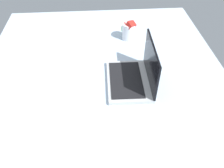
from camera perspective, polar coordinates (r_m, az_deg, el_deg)
bed_mattress at (r=129.53cm, az=-1.76°, el=-3.42°), size 180.00×140.00×18.00cm
laptop at (r=123.17cm, az=5.61°, el=2.02°), size 33.54×23.78×23.00cm
snack_cup at (r=158.00cm, az=4.16°, el=13.05°), size 10.53×9.36×14.28cm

